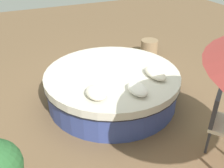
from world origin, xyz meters
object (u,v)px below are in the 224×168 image
(side_table, at_px, (149,48))
(patio_chair, at_px, (222,118))
(round_bed, at_px, (112,86))
(throw_pillow_1, at_px, (138,89))
(throw_pillow_2, at_px, (155,73))
(throw_pillow_0, at_px, (96,92))

(side_table, bearing_deg, patio_chair, -13.59)
(round_bed, relative_size, patio_chair, 2.64)
(round_bed, height_order, throw_pillow_1, throw_pillow_1)
(side_table, bearing_deg, throw_pillow_2, -29.23)
(throw_pillow_2, bearing_deg, patio_chair, 12.62)
(throw_pillow_0, distance_m, throw_pillow_1, 0.68)
(throw_pillow_1, xyz_separation_m, patio_chair, (1.03, 0.87, -0.15))
(throw_pillow_1, distance_m, side_table, 2.95)
(throw_pillow_1, relative_size, throw_pillow_2, 0.83)
(throw_pillow_2, distance_m, patio_chair, 1.42)
(round_bed, height_order, side_table, round_bed)
(round_bed, distance_m, throw_pillow_1, 0.91)
(throw_pillow_2, xyz_separation_m, patio_chair, (1.38, 0.31, -0.14))
(throw_pillow_1, bearing_deg, throw_pillow_0, -104.88)
(throw_pillow_2, bearing_deg, throw_pillow_0, -81.79)
(patio_chair, xyz_separation_m, side_table, (-3.40, 0.82, -0.33))
(throw_pillow_1, bearing_deg, throw_pillow_2, 122.08)
(throw_pillow_2, height_order, patio_chair, patio_chair)
(throw_pillow_0, xyz_separation_m, throw_pillow_2, (-0.18, 1.22, -0.00))
(throw_pillow_2, distance_m, side_table, 2.36)
(side_table, bearing_deg, round_bed, -49.05)
(throw_pillow_2, xyz_separation_m, side_table, (-2.02, 1.13, -0.47))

